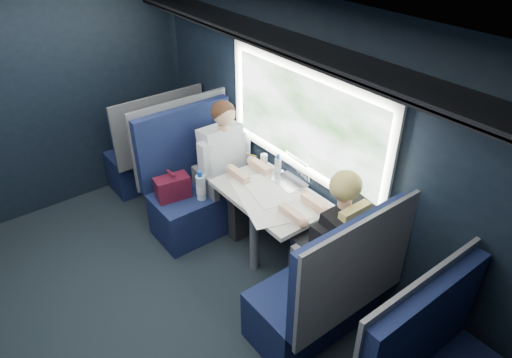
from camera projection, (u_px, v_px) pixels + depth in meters
ground at (169, 314)px, 3.72m from camera, size 2.80×4.20×0.01m
room_shell at (148, 155)px, 2.93m from camera, size 3.00×4.40×2.40m
table at (268, 202)px, 3.88m from camera, size 0.62×1.00×0.74m
seat_bay_near at (197, 188)px, 4.50m from camera, size 1.04×0.62×1.26m
seat_bay_far at (323, 294)px, 3.34m from camera, size 1.04×0.62×1.26m
seat_row_front at (156, 152)px, 5.13m from camera, size 1.04×0.51×1.16m
man at (228, 161)px, 4.35m from camera, size 0.53×0.56×1.32m
woman at (335, 236)px, 3.41m from camera, size 0.53×0.56×1.32m
papers at (271, 197)px, 3.81m from camera, size 0.72×0.87×0.01m
laptop at (293, 175)px, 3.99m from camera, size 0.24×0.31×0.22m
bottle_small at (278, 166)px, 4.06m from camera, size 0.06×0.06×0.20m
cup at (264, 159)px, 4.26m from camera, size 0.07×0.07×0.08m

